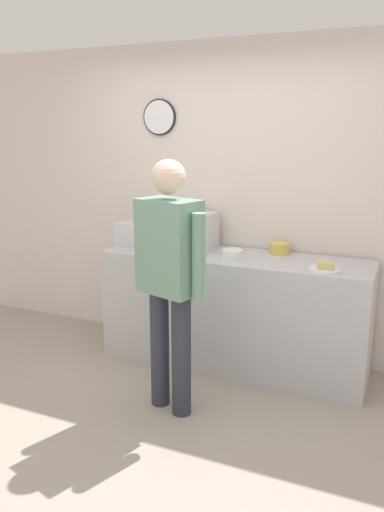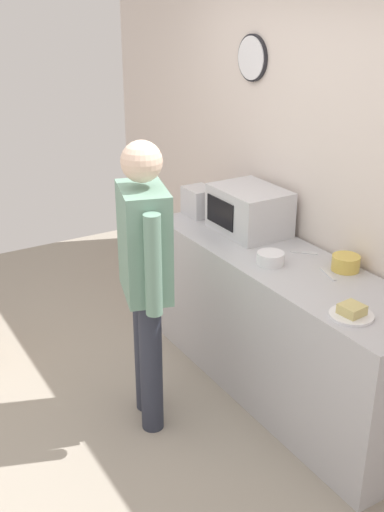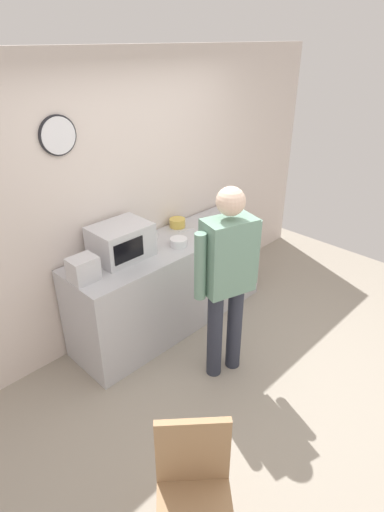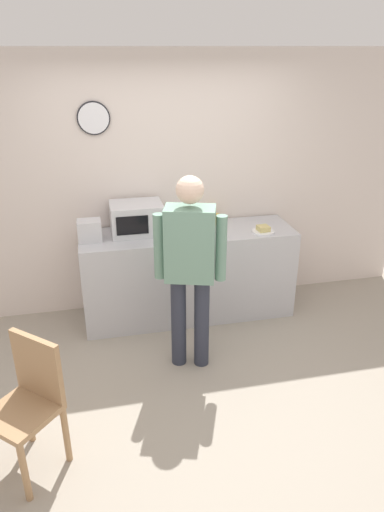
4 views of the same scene
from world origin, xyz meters
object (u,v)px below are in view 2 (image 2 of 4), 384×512
Objects in this scene: microwave at (249,210)px; fork_utensil at (304,252)px; cereal_bowl at (270,258)px; spoon_utensil at (328,274)px; person_standing at (145,268)px; toaster at (199,201)px; sandwich_plate at (352,313)px; salad_bowl at (346,263)px.

microwave reaches higher than fork_utensil.
microwave reaches higher than cereal_bowl.
person_standing reaches higher than spoon_utensil.
spoon_utensil is (0.29, 0.19, -0.03)m from cereal_bowl.
cereal_bowl is 0.35m from spoon_utensil.
toaster is 0.13× the size of person_standing.
fork_utensil is (0.48, 0.07, -0.15)m from microwave.
cereal_bowl is at bearing -22.13° from microwave.
cereal_bowl is 0.09× the size of person_standing.
spoon_utensil is (0.79, -0.02, -0.15)m from microwave.
cereal_bowl is at bearing 176.16° from sandwich_plate.
cereal_bowl is at bearing -5.72° from toaster.
microwave reaches higher than salad_bowl.
cereal_bowl is at bearing 76.89° from person_standing.
fork_utensil is 1.03m from person_standing.
sandwich_plate is at bearing -11.70° from microwave.
cereal_bowl reaches higher than spoon_utensil.
toaster is (-1.67, 0.14, 0.08)m from sandwich_plate.
toaster is (-1.25, -0.22, 0.06)m from salad_bowl.
cereal_bowl is 0.96m from toaster.
person_standing is (-0.17, -0.74, 0.04)m from cereal_bowl.
fork_utensil is 0.33m from spoon_utensil.
sandwich_plate is at bearing -3.84° from cereal_bowl.
cereal_bowl is 0.95× the size of spoon_utensil.
salad_bowl is (-0.43, 0.37, 0.02)m from sandwich_plate.
microwave is 0.55m from cereal_bowl.
person_standing is at bearing -70.69° from microwave.
fork_utensil is at bearing 95.21° from cereal_bowl.
salad_bowl is 0.09× the size of person_standing.
microwave is 1.25m from sandwich_plate.
microwave reaches higher than spoon_utensil.
fork_utensil is at bearing -172.12° from salad_bowl.
sandwich_plate reaches higher than fork_utensil.
fork_utensil is (0.93, 0.18, -0.10)m from toaster.
person_standing reaches higher than cereal_bowl.
cereal_bowl is at bearing -132.09° from salad_bowl.
sandwich_plate is 0.13× the size of person_standing.
person_standing reaches higher than salad_bowl.
sandwich_plate is 0.81m from fork_utensil.
person_standing is (0.33, -0.94, -0.07)m from microwave.
sandwich_plate is 1.37× the size of salad_bowl.
salad_bowl is 1.27m from toaster.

